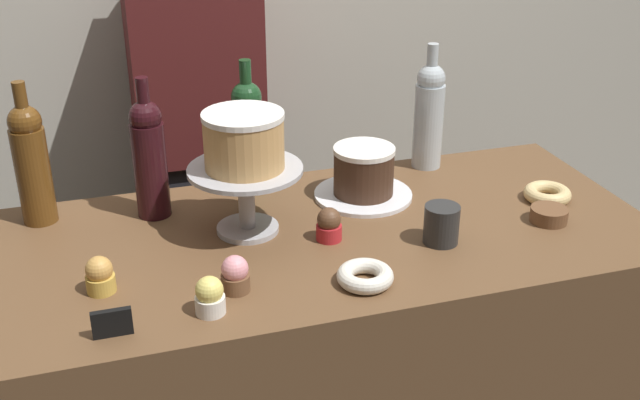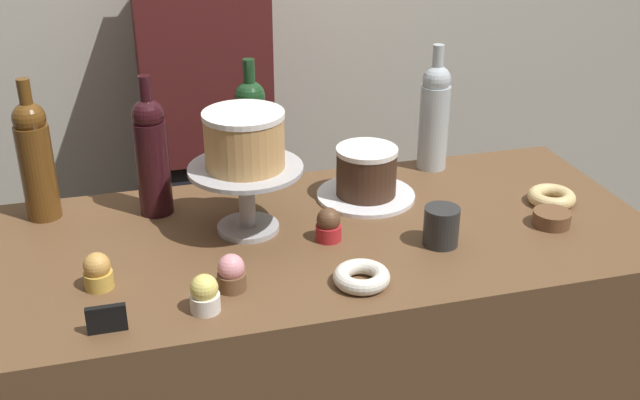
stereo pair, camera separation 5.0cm
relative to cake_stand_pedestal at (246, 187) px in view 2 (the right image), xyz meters
The scene contains 19 objects.
display_counter 0.58m from the cake_stand_pedestal, 20.66° to the right, with size 1.48×0.67×0.92m.
cake_stand_pedestal is the anchor object (origin of this frame).
white_layer_cake 0.11m from the cake_stand_pedestal, 165.96° to the left, with size 0.17×0.17×0.12m.
silver_serving_platter 0.33m from the cake_stand_pedestal, 16.62° to the left, with size 0.24×0.24×0.01m.
chocolate_round_cake 0.32m from the cake_stand_pedestal, 16.62° to the left, with size 0.15×0.15×0.12m.
wine_bottle_green 0.22m from the cake_stand_pedestal, 76.16° to the left, with size 0.08×0.08×0.33m.
wine_bottle_dark_red 0.24m from the cake_stand_pedestal, 142.48° to the left, with size 0.08×0.08×0.33m.
wine_bottle_amber 0.48m from the cake_stand_pedestal, 156.75° to the left, with size 0.08×0.08×0.33m.
wine_bottle_clear 0.57m from the cake_stand_pedestal, 22.83° to the left, with size 0.08×0.08×0.33m.
cupcake_lemon 0.33m from the cake_stand_pedestal, 114.50° to the right, with size 0.06×0.06×0.07m.
cupcake_strawberry 0.25m from the cake_stand_pedestal, 107.74° to the right, with size 0.06×0.06×0.07m.
cupcake_chocolate 0.20m from the cake_stand_pedestal, 29.59° to the right, with size 0.06×0.06×0.07m.
cupcake_caramel 0.37m from the cake_stand_pedestal, 153.50° to the right, with size 0.06×0.06×0.07m.
donut_sugar 0.34m from the cake_stand_pedestal, 58.71° to the right, with size 0.11×0.11×0.03m.
donut_glazed 0.72m from the cake_stand_pedestal, ahead, with size 0.11×0.11×0.03m.
cookie_stack 0.68m from the cake_stand_pedestal, 13.36° to the right, with size 0.08×0.08×0.03m.
price_sign_chalkboard 0.45m from the cake_stand_pedestal, 134.49° to the right, with size 0.07×0.01×0.05m.
coffee_cup_ceramic 0.43m from the cake_stand_pedestal, 24.18° to the right, with size 0.08×0.08×0.08m.
barista_figure 0.67m from the cake_stand_pedestal, 90.15° to the left, with size 0.36×0.22×1.60m.
Camera 2 is at (-0.40, -1.45, 1.72)m, focal length 43.61 mm.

